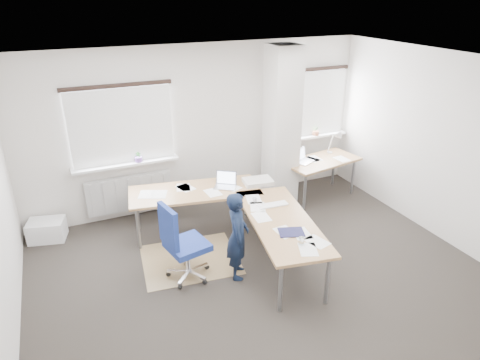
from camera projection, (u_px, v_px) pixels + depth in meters
name	position (u px, v px, depth m)	size (l,w,h in m)	color
ground	(263.00, 277.00, 5.81)	(6.00, 6.00, 0.00)	#272420
room_shell	(263.00, 144.00, 5.54)	(6.04, 5.04, 2.82)	beige
floor_mat	(190.00, 259.00, 6.18)	(1.34, 1.13, 0.01)	#947951
white_crate	(47.00, 230.00, 6.63)	(0.53, 0.37, 0.32)	white
desk_main	(238.00, 206.00, 6.22)	(2.40, 2.98, 0.96)	#9F7244
desk_side	(321.00, 162.00, 7.80)	(1.50, 0.93, 1.22)	#9F7244
task_chair	(185.00, 258.00, 5.66)	(0.63, 0.62, 1.14)	navy
person	(238.00, 236.00, 5.61)	(0.45, 0.29, 1.23)	black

